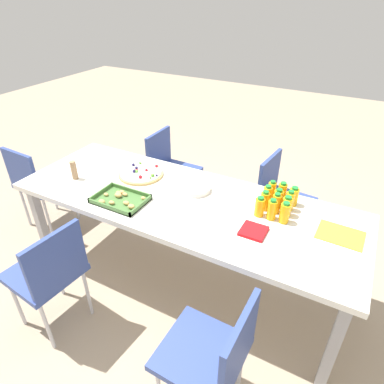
% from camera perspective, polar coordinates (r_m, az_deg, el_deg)
% --- Properties ---
extents(ground_plane, '(12.00, 12.00, 0.00)m').
position_cam_1_polar(ground_plane, '(2.77, -1.37, -14.26)').
color(ground_plane, tan).
extents(party_table, '(2.40, 0.85, 0.75)m').
position_cam_1_polar(party_table, '(2.32, -1.58, -2.42)').
color(party_table, silver).
rests_on(party_table, ground_plane).
extents(chair_near_right, '(0.40, 0.40, 0.83)m').
position_cam_1_polar(chair_near_right, '(3.25, -3.86, 4.41)').
color(chair_near_right, '#33478C').
rests_on(chair_near_right, ground_plane).
extents(chair_far_right, '(0.44, 0.44, 0.83)m').
position_cam_1_polar(chair_far_right, '(2.29, -23.15, -12.24)').
color(chair_far_right, '#33478C').
rests_on(chair_far_right, ground_plane).
extents(chair_far_left, '(0.41, 0.41, 0.83)m').
position_cam_1_polar(chair_far_left, '(1.78, 3.82, -25.81)').
color(chair_far_left, '#33478C').
rests_on(chair_far_left, ground_plane).
extents(chair_near_left, '(0.44, 0.44, 0.83)m').
position_cam_1_polar(chair_near_left, '(2.88, 14.77, -0.59)').
color(chair_near_left, '#33478C').
rests_on(chair_near_left, ground_plane).
extents(chair_end, '(0.42, 0.42, 0.83)m').
position_cam_1_polar(chair_end, '(3.31, -24.94, 1.78)').
color(chair_end, '#33478C').
rests_on(chair_end, ground_plane).
extents(juice_bottle_0, '(0.06, 0.06, 0.13)m').
position_cam_1_polar(juice_bottle_0, '(2.30, 16.94, -0.74)').
color(juice_bottle_0, '#F9AE14').
rests_on(juice_bottle_0, party_table).
extents(juice_bottle_1, '(0.06, 0.06, 0.14)m').
position_cam_1_polar(juice_bottle_1, '(2.31, 15.12, -0.08)').
color(juice_bottle_1, '#FAAD14').
rests_on(juice_bottle_1, party_table).
extents(juice_bottle_2, '(0.05, 0.05, 0.13)m').
position_cam_1_polar(juice_bottle_2, '(2.33, 13.45, 0.30)').
color(juice_bottle_2, '#F9AD14').
rests_on(juice_bottle_2, party_table).
extents(juice_bottle_3, '(0.06, 0.06, 0.14)m').
position_cam_1_polar(juice_bottle_3, '(2.23, 16.33, -1.50)').
color(juice_bottle_3, '#F9AE14').
rests_on(juice_bottle_3, party_table).
extents(juice_bottle_4, '(0.06, 0.06, 0.14)m').
position_cam_1_polar(juice_bottle_4, '(2.25, 14.49, -1.09)').
color(juice_bottle_4, '#FAAD14').
rests_on(juice_bottle_4, party_table).
extents(juice_bottle_5, '(0.06, 0.06, 0.14)m').
position_cam_1_polar(juice_bottle_5, '(2.26, 12.73, -0.52)').
color(juice_bottle_5, '#F9AC14').
rests_on(juice_bottle_5, party_table).
extents(juice_bottle_6, '(0.06, 0.06, 0.14)m').
position_cam_1_polar(juice_bottle_6, '(2.18, 15.87, -2.41)').
color(juice_bottle_6, '#F9AC14').
rests_on(juice_bottle_6, party_table).
extents(juice_bottle_7, '(0.05, 0.05, 0.14)m').
position_cam_1_polar(juice_bottle_7, '(2.19, 14.17, -1.91)').
color(juice_bottle_7, '#F9AC14').
rests_on(juice_bottle_7, party_table).
extents(juice_bottle_8, '(0.06, 0.06, 0.14)m').
position_cam_1_polar(juice_bottle_8, '(2.20, 12.31, -1.48)').
color(juice_bottle_8, '#FAAC14').
rests_on(juice_bottle_8, party_table).
extents(juice_bottle_9, '(0.06, 0.06, 0.14)m').
position_cam_1_polar(juice_bottle_9, '(2.11, 15.55, -3.44)').
color(juice_bottle_9, '#FAAC14').
rests_on(juice_bottle_9, party_table).
extents(juice_bottle_10, '(0.06, 0.06, 0.14)m').
position_cam_1_polar(juice_bottle_10, '(2.12, 13.48, -2.97)').
color(juice_bottle_10, '#F9AD14').
rests_on(juice_bottle_10, party_table).
extents(juice_bottle_11, '(0.06, 0.06, 0.14)m').
position_cam_1_polar(juice_bottle_11, '(2.14, 11.47, -2.50)').
color(juice_bottle_11, '#FAAD14').
rests_on(juice_bottle_11, party_table).
extents(fruit_pizza, '(0.34, 0.34, 0.05)m').
position_cam_1_polar(fruit_pizza, '(2.60, -8.68, 3.14)').
color(fruit_pizza, tan).
rests_on(fruit_pizza, party_table).
extents(snack_tray, '(0.35, 0.25, 0.04)m').
position_cam_1_polar(snack_tray, '(2.31, -12.15, -1.25)').
color(snack_tray, '#477238').
rests_on(snack_tray, party_table).
extents(plate_stack, '(0.21, 0.21, 0.03)m').
position_cam_1_polar(plate_stack, '(2.37, 0.70, 0.59)').
color(plate_stack, silver).
rests_on(plate_stack, party_table).
extents(napkin_stack, '(0.15, 0.15, 0.02)m').
position_cam_1_polar(napkin_stack, '(2.02, 10.45, -6.57)').
color(napkin_stack, red).
rests_on(napkin_stack, party_table).
extents(cardboard_tube, '(0.04, 0.04, 0.14)m').
position_cam_1_polar(cardboard_tube, '(2.64, -19.50, 3.54)').
color(cardboard_tube, '#9E7A56').
rests_on(cardboard_tube, party_table).
extents(paper_folder, '(0.27, 0.21, 0.01)m').
position_cam_1_polar(paper_folder, '(2.15, 23.99, -6.71)').
color(paper_folder, yellow).
rests_on(paper_folder, party_table).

